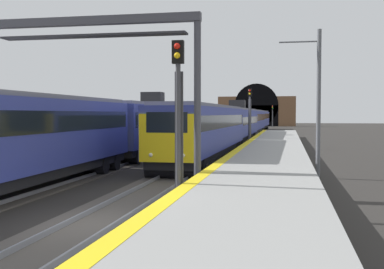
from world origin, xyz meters
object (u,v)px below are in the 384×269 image
Objects in this scene: train_main_approaching at (245,121)px; railway_signal_mid at (250,114)px; railway_signal_near at (178,113)px; train_adjacent_platform at (110,129)px; catenary_mast_far at (318,102)px; overhead_signal_gantry at (92,59)px; railway_signal_far at (273,114)px.

railway_signal_mid reaches higher than train_main_approaching.
train_main_approaching is at bearing -173.94° from railway_signal_mid.
train_main_approaching is 49.11m from railway_signal_near.
train_main_approaching is at bearing -8.55° from train_adjacent_platform.
railway_signal_near is at bearing 152.69° from catenary_mast_far.
catenary_mast_far is at bearing 10.88° from train_main_approaching.
catenary_mast_far is at bearing 13.46° from railway_signal_mid.
train_main_approaching is 14.89× the size of railway_signal_mid.
train_adjacent_platform is 19.51m from railway_signal_mid.
overhead_signal_gantry is 11.37m from catenary_mast_far.
railway_signal_near reaches higher than railway_signal_mid.
train_adjacent_platform is 14.34m from railway_signal_near.
overhead_signal_gantry is (-45.34, 2.56, 3.33)m from train_main_approaching.
train_adjacent_platform is 9.63m from overhead_signal_gantry.
overhead_signal_gantry is (3.72, 4.53, 2.28)m from railway_signal_near.
catenary_mast_far reaches higher than train_main_approaching.
train_main_approaching is 9.08× the size of overhead_signal_gantry.
railway_signal_near is 6.28m from overhead_signal_gantry.
train_main_approaching is 15.79× the size of railway_signal_far.
railway_signal_mid is 71.47m from railway_signal_far.
catenary_mast_far is (-92.36, -5.00, 0.64)m from railway_signal_far.
train_adjacent_platform is 12.49m from catenary_mast_far.
railway_signal_near is 1.00× the size of railway_signal_mid.
train_main_approaching is 45.54m from overhead_signal_gantry.
train_adjacent_platform is (-36.63, 5.13, 0.13)m from train_main_approaching.
railway_signal_mid is at bearing 6.91° from train_main_approaching.
overhead_signal_gantry is 1.23× the size of catenary_mast_far.
railway_signal_mid is (30.58, -0.00, -0.00)m from railway_signal_near.
railway_signal_mid is 0.75× the size of catenary_mast_far.
railway_signal_mid reaches higher than railway_signal_far.
overhead_signal_gantry is (-8.72, -2.56, 3.20)m from train_adjacent_platform.
railway_signal_far is 92.50m from catenary_mast_far.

